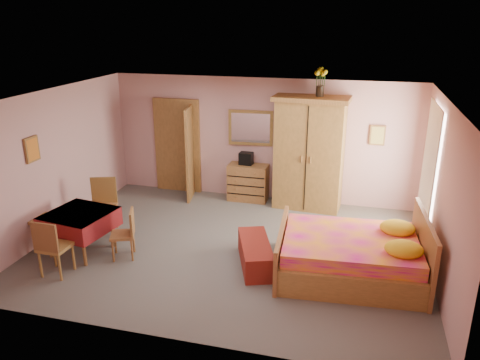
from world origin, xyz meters
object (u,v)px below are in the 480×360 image
(chair_west, at_px, (44,219))
(stereo, at_px, (246,158))
(sunflower_vase, at_px, (320,82))
(chair_north, at_px, (103,207))
(wall_mirror, at_px, (251,128))
(chair_east, at_px, (122,234))
(bench, at_px, (255,254))
(chair_south, at_px, (55,246))
(wardrobe, at_px, (309,153))
(floor_lamp, at_px, (279,159))
(dining_table, at_px, (81,232))
(bed, at_px, (350,244))
(chest_of_drawers, at_px, (248,182))

(chair_west, bearing_deg, stereo, 140.74)
(sunflower_vase, height_order, chair_north, sunflower_vase)
(wall_mirror, height_order, chair_east, wall_mirror)
(bench, distance_m, chair_south, 3.09)
(wardrobe, height_order, bench, wardrobe)
(chair_north, bearing_deg, chair_west, 26.39)
(chair_north, distance_m, chair_east, 1.09)
(floor_lamp, height_order, dining_table, floor_lamp)
(chair_south, distance_m, chair_west, 1.07)
(dining_table, bearing_deg, chair_north, 91.35)
(chair_west, bearing_deg, chair_south, 48.37)
(sunflower_vase, bearing_deg, chair_north, -148.57)
(wardrobe, relative_size, bench, 1.93)
(bed, relative_size, chair_south, 2.36)
(floor_lamp, distance_m, sunflower_vase, 1.80)
(bed, height_order, chair_west, chair_west)
(floor_lamp, distance_m, chair_south, 4.70)
(sunflower_vase, xyz_separation_m, chair_north, (-3.59, -2.19, -2.09))
(dining_table, bearing_deg, floor_lamp, 47.13)
(floor_lamp, relative_size, chair_south, 2.07)
(chair_north, bearing_deg, stereo, -152.40)
(dining_table, distance_m, chair_north, 0.78)
(stereo, bearing_deg, wardrobe, -3.67)
(wardrobe, bearing_deg, wall_mirror, 172.22)
(wardrobe, bearing_deg, bench, -96.77)
(bed, bearing_deg, bench, 179.65)
(wall_mirror, bearing_deg, wardrobe, -15.31)
(chest_of_drawers, bearing_deg, floor_lamp, 1.64)
(wall_mirror, height_order, chair_north, wall_mirror)
(dining_table, distance_m, chair_south, 0.73)
(floor_lamp, relative_size, wardrobe, 0.83)
(floor_lamp, xyz_separation_m, chair_west, (-3.54, -2.99, -0.45))
(wall_mirror, relative_size, chair_west, 0.93)
(floor_lamp, height_order, chair_west, floor_lamp)
(stereo, distance_m, chair_east, 3.35)
(bench, bearing_deg, stereo, 106.85)
(stereo, distance_m, wardrobe, 1.36)
(stereo, bearing_deg, bench, -73.15)
(wall_mirror, distance_m, chair_west, 4.41)
(wardrobe, bearing_deg, chair_east, -128.21)
(sunflower_vase, height_order, chair_south, sunflower_vase)
(floor_lamp, bearing_deg, sunflower_vase, -5.04)
(wall_mirror, bearing_deg, chair_west, -135.65)
(chair_east, bearing_deg, stereo, -45.29)
(bed, bearing_deg, floor_lamp, 116.70)
(chair_south, xyz_separation_m, chair_north, (-0.04, 1.49, 0.04))
(chair_north, bearing_deg, chair_south, 72.00)
(dining_table, relative_size, chair_west, 0.96)
(wall_mirror, xyz_separation_m, bench, (0.78, -2.93, -1.35))
(chest_of_drawers, xyz_separation_m, chair_north, (-2.16, -2.25, 0.11))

